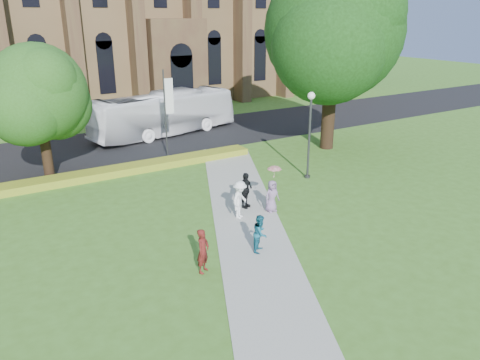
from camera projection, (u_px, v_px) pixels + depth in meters
ground at (267, 252)px, 19.76m from camera, size 160.00×160.00×0.00m
road at (119, 145)px, 35.81m from camera, size 160.00×10.00×0.02m
footpath at (254, 242)px, 20.56m from camera, size 15.58×28.54×0.04m
flower_hedge at (121, 170)px, 29.30m from camera, size 18.00×1.40×0.45m
streetlamp at (310, 125)px, 27.56m from camera, size 0.44×0.44×5.24m
large_tree at (334, 31)px, 32.16m from camera, size 9.60×9.60×13.20m
street_tree_1 at (38, 93)px, 26.69m from camera, size 5.60×5.60×8.05m
banner_pole_0 at (167, 108)px, 31.86m from camera, size 0.70×0.10×6.00m
tour_coach at (164, 114)px, 38.13m from camera, size 12.96×5.38×3.52m
pedestrian_0 at (203, 251)px, 17.90m from camera, size 0.78×0.73×1.80m
pedestrian_1 at (260, 233)px, 19.52m from camera, size 1.00×0.98×1.63m
pedestrian_2 at (240, 200)px, 22.69m from camera, size 1.40×1.27×1.88m
pedestrian_3 at (245, 190)px, 23.89m from camera, size 1.19×0.84×1.87m
pedestrian_4 at (272, 196)px, 23.46m from camera, size 0.82×0.55×1.64m
parasol at (274, 174)px, 23.25m from camera, size 0.93×0.93×0.62m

